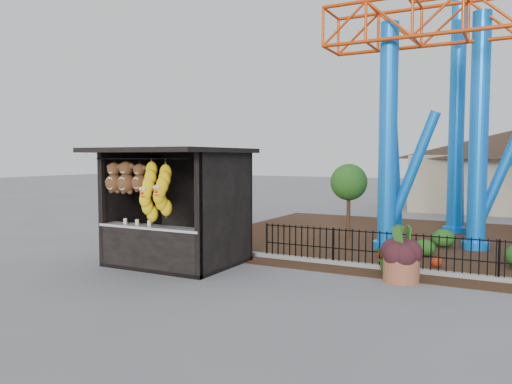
% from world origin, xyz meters
% --- Properties ---
extents(ground, '(120.00, 120.00, 0.00)m').
position_xyz_m(ground, '(0.00, 0.00, 0.00)').
color(ground, slate).
rests_on(ground, ground).
extents(mulch_bed, '(18.00, 12.00, 0.02)m').
position_xyz_m(mulch_bed, '(4.00, 8.00, 0.01)').
color(mulch_bed, '#331E11').
rests_on(mulch_bed, ground).
extents(curb, '(18.00, 0.18, 0.12)m').
position_xyz_m(curb, '(4.00, 3.00, 0.06)').
color(curb, gray).
rests_on(curb, ground).
extents(prize_booth, '(3.50, 3.40, 3.12)m').
position_xyz_m(prize_booth, '(-3.02, 0.89, 1.54)').
color(prize_booth, black).
rests_on(prize_booth, ground).
extents(picket_fence, '(12.20, 0.06, 1.00)m').
position_xyz_m(picket_fence, '(4.90, 3.00, 0.50)').
color(picket_fence, black).
rests_on(picket_fence, ground).
extents(terracotta_planter, '(1.03, 1.03, 0.58)m').
position_xyz_m(terracotta_planter, '(2.80, 1.99, 0.29)').
color(terracotta_planter, '#9A5538').
rests_on(terracotta_planter, ground).
extents(planter_foliage, '(0.70, 0.70, 0.64)m').
position_xyz_m(planter_foliage, '(2.80, 1.99, 0.90)').
color(planter_foliage, black).
rests_on(planter_foliage, terracotta_planter).
extents(potted_plant, '(0.81, 0.73, 0.80)m').
position_xyz_m(potted_plant, '(2.38, 2.70, 0.40)').
color(potted_plant, '#265017').
rests_on(potted_plant, ground).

